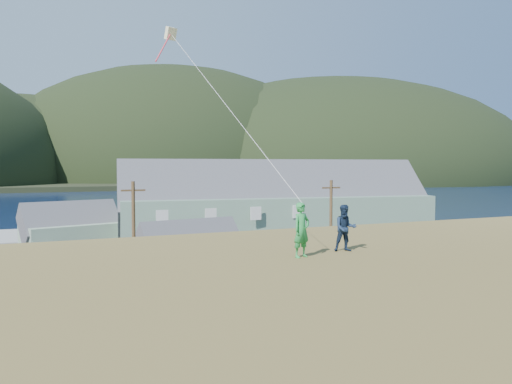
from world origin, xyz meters
TOP-DOWN VIEW (x-y plane):
  - ground at (0.00, 0.00)m, footprint 900.00×900.00m
  - grass_strip at (0.00, -2.00)m, footprint 110.00×8.00m
  - waterfront_lot at (0.00, 17.00)m, footprint 72.00×36.00m
  - wharf at (-6.00, 40.00)m, footprint 26.00×14.00m
  - far_shore at (0.00, 330.00)m, footprint 900.00×320.00m
  - far_hills at (35.59, 279.38)m, footprint 760.00×265.00m
  - lodge at (17.13, 21.74)m, footprint 37.81×14.78m
  - shed_white at (2.55, 7.08)m, footprint 9.14×6.85m
  - shed_palegreen_far at (-5.73, 28.54)m, footprint 11.79×8.50m
  - utility_poles at (-3.52, 1.50)m, footprint 32.23×0.24m
  - parked_cars at (-9.70, 21.36)m, footprint 24.60×13.07m
  - kite_flyer_green at (-1.35, -18.84)m, footprint 0.69×0.56m
  - kite_flyer_navy at (0.45, -18.44)m, footprint 0.88×0.78m
  - kite_rig at (-3.16, -10.08)m, footprint 1.51×4.85m

SIDE VIEW (x-z plane):
  - ground at x=0.00m, z-range 0.00..0.00m
  - grass_strip at x=0.00m, z-range 0.00..0.10m
  - waterfront_lot at x=0.00m, z-range 0.00..0.12m
  - wharf at x=-6.00m, z-range 0.00..0.90m
  - parked_cars at x=-9.70m, z-range 0.08..1.64m
  - far_shore at x=0.00m, z-range 0.00..2.00m
  - far_hills at x=35.59m, z-range -69.50..73.50m
  - shed_white at x=2.55m, z-range -0.77..5.88m
  - shed_palegreen_far at x=-5.73m, z-range -0.84..6.31m
  - utility_poles at x=-3.52m, z-range 0.08..8.89m
  - lodge at x=17.13m, z-range -1.50..11.45m
  - kite_flyer_navy at x=0.45m, z-range 7.20..8.70m
  - kite_flyer_green at x=-1.35m, z-range 7.20..8.85m
  - kite_rig at x=-3.16m, z-range 9.75..21.39m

